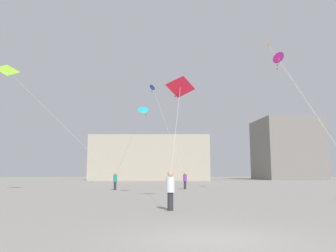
{
  "coord_description": "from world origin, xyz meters",
  "views": [
    {
      "loc": [
        -1.61,
        -8.4,
        1.61
      ],
      "look_at": [
        0.0,
        18.93,
        5.52
      ],
      "focal_mm": 35.56,
      "sensor_mm": 36.0,
      "label": 1
    }
  ],
  "objects_px": {
    "person_in_white": "(170,189)",
    "kite_amber_delta": "(267,45)",
    "person_in_teal": "(115,180)",
    "building_left_hall": "(151,159)",
    "kite_cobalt_diamond": "(153,89)",
    "building_centre_hall": "(287,149)",
    "kite_crimson_delta": "(180,88)",
    "kite_cyan_diamond": "(143,111)",
    "person_in_purple": "(185,180)",
    "kite_magenta_diamond": "(279,59)",
    "kite_lime_delta": "(10,72)"
  },
  "relations": [
    {
      "from": "person_in_teal",
      "to": "kite_cyan_diamond",
      "type": "relative_size",
      "value": 0.21
    },
    {
      "from": "person_in_white",
      "to": "kite_cyan_diamond",
      "type": "height_order",
      "value": "kite_cyan_diamond"
    },
    {
      "from": "kite_lime_delta",
      "to": "building_left_hall",
      "type": "relative_size",
      "value": 0.34
    },
    {
      "from": "kite_cyan_diamond",
      "to": "person_in_purple",
      "type": "bearing_deg",
      "value": 64.87
    },
    {
      "from": "kite_lime_delta",
      "to": "building_centre_hall",
      "type": "height_order",
      "value": "building_centre_hall"
    },
    {
      "from": "person_in_purple",
      "to": "kite_cobalt_diamond",
      "type": "bearing_deg",
      "value": -90.59
    },
    {
      "from": "person_in_purple",
      "to": "kite_magenta_diamond",
      "type": "relative_size",
      "value": 0.21
    },
    {
      "from": "kite_cyan_diamond",
      "to": "building_centre_hall",
      "type": "distance_m",
      "value": 71.01
    },
    {
      "from": "kite_amber_delta",
      "to": "building_left_hall",
      "type": "relative_size",
      "value": 0.43
    },
    {
      "from": "kite_cyan_diamond",
      "to": "kite_magenta_diamond",
      "type": "bearing_deg",
      "value": -30.49
    },
    {
      "from": "building_centre_hall",
      "to": "kite_magenta_diamond",
      "type": "bearing_deg",
      "value": -113.18
    },
    {
      "from": "kite_cobalt_diamond",
      "to": "kite_magenta_diamond",
      "type": "xyz_separation_m",
      "value": [
        7.94,
        -19.16,
        -2.83
      ]
    },
    {
      "from": "person_in_white",
      "to": "kite_amber_delta",
      "type": "distance_m",
      "value": 20.34
    },
    {
      "from": "person_in_white",
      "to": "building_left_hall",
      "type": "distance_m",
      "value": 68.85
    },
    {
      "from": "kite_cobalt_diamond",
      "to": "building_left_hall",
      "type": "relative_size",
      "value": 0.39
    },
    {
      "from": "person_in_white",
      "to": "person_in_purple",
      "type": "height_order",
      "value": "person_in_purple"
    },
    {
      "from": "building_left_hall",
      "to": "person_in_purple",
      "type": "bearing_deg",
      "value": -86.25
    },
    {
      "from": "person_in_white",
      "to": "kite_cobalt_diamond",
      "type": "relative_size",
      "value": 0.15
    },
    {
      "from": "person_in_white",
      "to": "kite_lime_delta",
      "type": "relative_size",
      "value": 0.17
    },
    {
      "from": "kite_magenta_diamond",
      "to": "person_in_purple",
      "type": "bearing_deg",
      "value": 107.83
    },
    {
      "from": "kite_cyan_diamond",
      "to": "building_left_hall",
      "type": "relative_size",
      "value": 0.29
    },
    {
      "from": "kite_cobalt_diamond",
      "to": "kite_cyan_diamond",
      "type": "distance_m",
      "value": 14.94
    },
    {
      "from": "person_in_teal",
      "to": "building_left_hall",
      "type": "height_order",
      "value": "building_left_hall"
    },
    {
      "from": "person_in_white",
      "to": "kite_amber_delta",
      "type": "bearing_deg",
      "value": 1.01
    },
    {
      "from": "person_in_teal",
      "to": "kite_magenta_diamond",
      "type": "xyz_separation_m",
      "value": [
        11.69,
        -13.1,
        8.0
      ]
    },
    {
      "from": "person_in_purple",
      "to": "kite_magenta_diamond",
      "type": "xyz_separation_m",
      "value": [
        4.63,
        -14.39,
        8.0
      ]
    },
    {
      "from": "kite_crimson_delta",
      "to": "building_left_hall",
      "type": "xyz_separation_m",
      "value": [
        -1.3,
        63.62,
        -1.65
      ]
    },
    {
      "from": "person_in_teal",
      "to": "person_in_white",
      "type": "relative_size",
      "value": 1.01
    },
    {
      "from": "kite_cobalt_diamond",
      "to": "kite_lime_delta",
      "type": "bearing_deg",
      "value": -139.34
    },
    {
      "from": "kite_lime_delta",
      "to": "kite_cobalt_diamond",
      "type": "bearing_deg",
      "value": 40.66
    },
    {
      "from": "kite_crimson_delta",
      "to": "kite_amber_delta",
      "type": "relative_size",
      "value": 0.49
    },
    {
      "from": "kite_amber_delta",
      "to": "kite_lime_delta",
      "type": "bearing_deg",
      "value": 178.3
    },
    {
      "from": "kite_lime_delta",
      "to": "kite_magenta_diamond",
      "type": "bearing_deg",
      "value": -22.1
    },
    {
      "from": "person_in_white",
      "to": "kite_cobalt_diamond",
      "type": "distance_m",
      "value": 26.94
    },
    {
      "from": "person_in_purple",
      "to": "kite_cyan_diamond",
      "type": "bearing_deg",
      "value": 29.53
    },
    {
      "from": "building_left_hall",
      "to": "kite_cobalt_diamond",
      "type": "bearing_deg",
      "value": -90.14
    },
    {
      "from": "person_in_teal",
      "to": "building_left_hall",
      "type": "distance_m",
      "value": 50.45
    },
    {
      "from": "person_in_purple",
      "to": "kite_amber_delta",
      "type": "xyz_separation_m",
      "value": [
        6.81,
        -6.73,
        12.13
      ]
    },
    {
      "from": "person_in_purple",
      "to": "kite_crimson_delta",
      "type": "bearing_deg",
      "value": 47.32
    },
    {
      "from": "person_in_purple",
      "to": "kite_crimson_delta",
      "type": "height_order",
      "value": "kite_crimson_delta"
    },
    {
      "from": "kite_magenta_diamond",
      "to": "kite_lime_delta",
      "type": "relative_size",
      "value": 0.83
    },
    {
      "from": "person_in_teal",
      "to": "kite_magenta_diamond",
      "type": "height_order",
      "value": "kite_magenta_diamond"
    },
    {
      "from": "kite_lime_delta",
      "to": "kite_crimson_delta",
      "type": "bearing_deg",
      "value": -31.95
    },
    {
      "from": "kite_magenta_diamond",
      "to": "kite_crimson_delta",
      "type": "bearing_deg",
      "value": -176.55
    },
    {
      "from": "kite_crimson_delta",
      "to": "kite_lime_delta",
      "type": "xyz_separation_m",
      "value": [
        -14.01,
        8.74,
        3.46
      ]
    },
    {
      "from": "person_in_purple",
      "to": "kite_cyan_diamond",
      "type": "height_order",
      "value": "kite_cyan_diamond"
    },
    {
      "from": "kite_cobalt_diamond",
      "to": "building_centre_hall",
      "type": "bearing_deg",
      "value": 52.24
    },
    {
      "from": "person_in_white",
      "to": "kite_magenta_diamond",
      "type": "xyz_separation_m",
      "value": [
        7.47,
        5.49,
        8.01
      ]
    },
    {
      "from": "person_in_teal",
      "to": "building_left_hall",
      "type": "xyz_separation_m",
      "value": [
        3.86,
        50.12,
        4.25
      ]
    },
    {
      "from": "person_in_teal",
      "to": "kite_amber_delta",
      "type": "bearing_deg",
      "value": -14.58
    }
  ]
}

